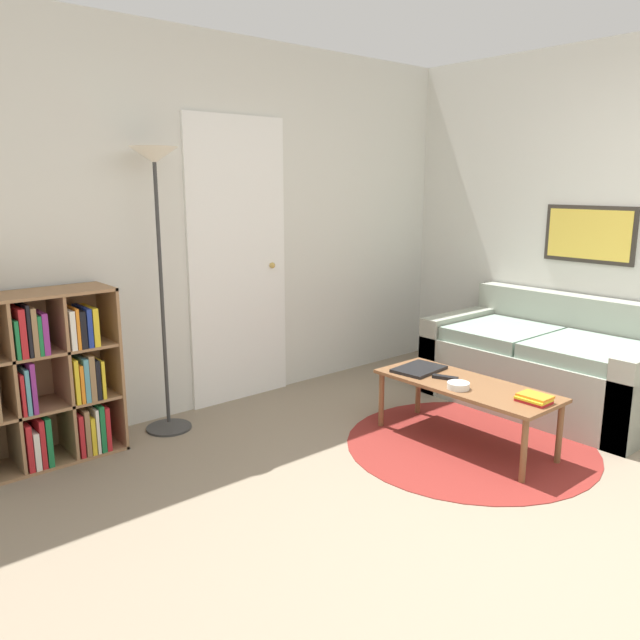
# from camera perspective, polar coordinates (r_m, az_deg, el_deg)

# --- Properties ---
(ground_plane) EXTENTS (14.00, 14.00, 0.00)m
(ground_plane) POSITION_cam_1_polar(r_m,az_deg,el_deg) (3.09, 22.74, -19.91)
(ground_plane) COLOR gray
(wall_back) EXTENTS (7.29, 0.11, 2.60)m
(wall_back) POSITION_cam_1_polar(r_m,az_deg,el_deg) (4.57, -8.68, 8.33)
(wall_back) COLOR silver
(wall_back) RESTS_ON ground_plane
(wall_right) EXTENTS (0.08, 5.75, 2.60)m
(wall_right) POSITION_cam_1_polar(r_m,az_deg,el_deg) (5.21, 21.37, 8.23)
(wall_right) COLOR silver
(wall_right) RESTS_ON ground_plane
(rug) EXTENTS (1.54, 1.54, 0.01)m
(rug) POSITION_cam_1_polar(r_m,az_deg,el_deg) (4.09, 13.55, -10.98)
(rug) COLOR maroon
(rug) RESTS_ON ground_plane
(bookshelf) EXTENTS (0.90, 0.34, 1.01)m
(bookshelf) POSITION_cam_1_polar(r_m,az_deg,el_deg) (3.93, -24.77, -5.29)
(bookshelf) COLOR #936B47
(bookshelf) RESTS_ON ground_plane
(floor_lamp) EXTENTS (0.30, 0.30, 1.82)m
(floor_lamp) POSITION_cam_1_polar(r_m,az_deg,el_deg) (4.04, -14.71, 10.31)
(floor_lamp) COLOR #333333
(floor_lamp) RESTS_ON ground_plane
(couch) EXTENTS (0.91, 1.62, 0.78)m
(couch) POSITION_cam_1_polar(r_m,az_deg,el_deg) (4.89, 20.23, -4.00)
(couch) COLOR gray
(couch) RESTS_ON ground_plane
(coffee_table) EXTENTS (0.45, 1.15, 0.40)m
(coffee_table) POSITION_cam_1_polar(r_m,az_deg,el_deg) (3.98, 13.16, -6.20)
(coffee_table) COLOR brown
(coffee_table) RESTS_ON ground_plane
(laptop) EXTENTS (0.36, 0.27, 0.02)m
(laptop) POSITION_cam_1_polar(r_m,az_deg,el_deg) (4.17, 9.03, -4.45)
(laptop) COLOR black
(laptop) RESTS_ON coffee_table
(bowl) EXTENTS (0.13, 0.13, 0.04)m
(bowl) POSITION_cam_1_polar(r_m,az_deg,el_deg) (3.85, 12.53, -5.88)
(bowl) COLOR silver
(bowl) RESTS_ON coffee_table
(book_stack_on_table) EXTENTS (0.14, 0.18, 0.04)m
(book_stack_on_table) POSITION_cam_1_polar(r_m,az_deg,el_deg) (3.74, 18.99, -6.81)
(book_stack_on_table) COLOR #B21E23
(book_stack_on_table) RESTS_ON coffee_table
(remote) EXTENTS (0.10, 0.16, 0.02)m
(remote) POSITION_cam_1_polar(r_m,az_deg,el_deg) (4.02, 11.37, -5.18)
(remote) COLOR black
(remote) RESTS_ON coffee_table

